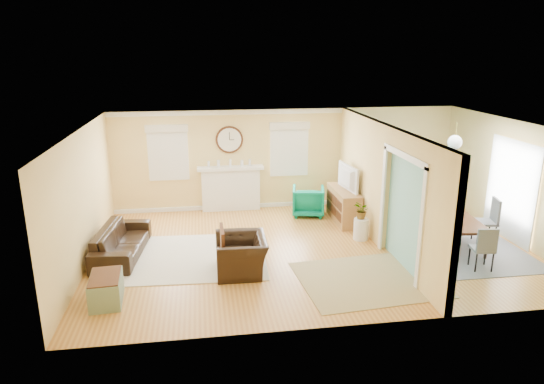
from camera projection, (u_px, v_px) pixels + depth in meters
The scene contains 29 objects.
floor at pixel (311, 249), 10.25m from camera, with size 9.00×9.00×0.00m, color #B06C2B.
wall_back at pixel (287, 159), 12.74m from camera, with size 9.00×0.02×2.60m, color #DFBA6E.
wall_front at pixel (360, 246), 7.04m from camera, with size 9.00×0.02×2.60m, color #DFBA6E.
wall_left at pixel (83, 199), 9.25m from camera, with size 0.02×6.00×2.60m, color #DFBA6E.
wall_right at pixel (515, 181), 10.53m from camera, with size 0.02×6.00×2.60m, color #DFBA6E.
ceiling at pixel (314, 126), 9.52m from camera, with size 9.00×6.00×0.02m, color white.
partition at pixel (379, 181), 10.35m from camera, with size 0.17×6.00×2.60m.
fireplace at pixel (231, 188), 12.61m from camera, with size 1.70×0.30×1.17m.
wall_clock at pixel (229, 140), 12.34m from camera, with size 0.70×0.07×0.70m.
window_left at pixel (168, 149), 12.16m from camera, with size 1.05×0.13×1.42m.
window_right at pixel (289, 145), 12.60m from camera, with size 1.05×0.13×1.42m.
french_doors at pixel (512, 190), 10.58m from camera, with size 0.06×1.70×2.20m.
pendant at pixel (455, 142), 10.06m from camera, with size 0.30×0.30×0.55m.
rug_cream at pixel (196, 257), 9.84m from camera, with size 2.77×2.40×0.01m, color beige.
rug_jute at pixel (368, 279), 8.87m from camera, with size 2.46×2.01×0.01m, color tan.
rug_grey at pixel (452, 244), 10.46m from camera, with size 2.58×3.22×0.01m, color slate.
sofa at pixel (121, 241), 9.85m from camera, with size 2.06×0.80×0.60m, color black.
eames_chair at pixel (241, 255), 9.10m from camera, with size 1.06×0.93×0.69m, color black.
green_chair at pixel (308, 201), 12.28m from camera, with size 0.78×0.80×0.73m, color #017453.
trunk at pixel (106, 289), 8.03m from camera, with size 0.56×0.85×0.47m.
credenza at pixel (344, 205), 11.82m from camera, with size 0.49×1.44×0.80m.
tv at pixel (344, 177), 11.62m from camera, with size 1.05×0.14×0.61m, color black.
garden_stool at pixel (361, 229), 10.71m from camera, with size 0.33×0.33×0.48m, color white.
potted_plant at pixel (362, 210), 10.58m from camera, with size 0.35×0.31×0.39m, color #337F33.
dining_table at pixel (453, 232), 10.38m from camera, with size 1.71×0.95×0.60m, color #4B2716.
dining_chair_n at pixel (436, 204), 11.27m from camera, with size 0.54×0.54×1.01m.
dining_chair_s at pixel (483, 244), 9.17m from camera, with size 0.43×0.43×0.87m.
dining_chair_w at pixel (426, 219), 10.26m from camera, with size 0.53×0.53×1.03m.
dining_chair_e at pixel (486, 217), 10.40m from camera, with size 0.53×0.53×1.01m.
Camera 1 is at (-2.23, -9.27, 4.04)m, focal length 32.00 mm.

